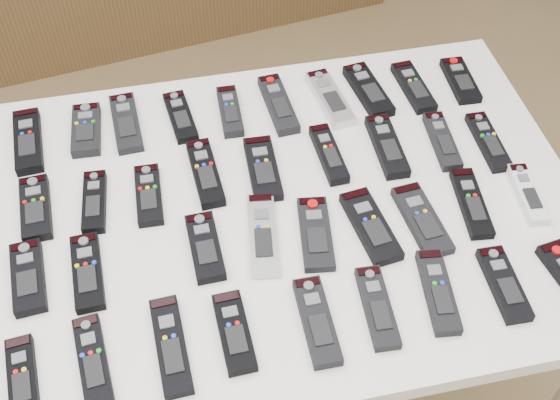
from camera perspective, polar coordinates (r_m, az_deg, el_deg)
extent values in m
plane|color=olive|center=(2.10, -3.89, -14.70)|extent=(4.00, 4.00, 0.00)
cube|color=white|center=(1.46, 0.00, -1.01)|extent=(1.25, 0.88, 0.04)
cylinder|color=beige|center=(2.03, -18.16, -2.30)|extent=(0.04, 0.04, 0.74)
cylinder|color=beige|center=(2.13, 12.90, 2.59)|extent=(0.04, 0.04, 0.74)
cube|color=black|center=(1.65, -19.80, 4.53)|extent=(0.07, 0.19, 0.02)
cube|color=black|center=(1.64, -15.47, 5.51)|extent=(0.07, 0.16, 0.02)
cube|color=black|center=(1.64, -12.39, 6.13)|extent=(0.07, 0.18, 0.02)
cube|color=black|center=(1.63, -8.09, 6.72)|extent=(0.07, 0.16, 0.02)
cube|color=black|center=(1.63, -4.09, 7.20)|extent=(0.05, 0.16, 0.02)
cube|color=black|center=(1.64, -0.14, 7.78)|extent=(0.06, 0.19, 0.02)
cube|color=#B7B7BC|center=(1.66, 4.07, 8.24)|extent=(0.08, 0.19, 0.02)
cube|color=black|center=(1.69, 7.18, 8.83)|extent=(0.08, 0.19, 0.02)
cube|color=black|center=(1.72, 10.79, 9.02)|extent=(0.06, 0.17, 0.02)
cube|color=black|center=(1.76, 14.45, 9.40)|extent=(0.06, 0.16, 0.02)
cube|color=black|center=(1.51, -19.24, -0.64)|extent=(0.07, 0.17, 0.02)
cube|color=black|center=(1.49, -14.85, -0.15)|extent=(0.06, 0.16, 0.02)
cube|color=black|center=(1.48, -10.62, 0.41)|extent=(0.06, 0.16, 0.02)
cube|color=black|center=(1.50, -6.09, 2.19)|extent=(0.06, 0.19, 0.02)
cube|color=black|center=(1.50, -1.41, 2.57)|extent=(0.07, 0.18, 0.02)
cube|color=black|center=(1.53, 3.99, 3.74)|extent=(0.05, 0.17, 0.02)
cube|color=black|center=(1.56, 8.69, 4.35)|extent=(0.06, 0.18, 0.02)
cube|color=black|center=(1.60, 13.04, 4.70)|extent=(0.06, 0.17, 0.02)
cube|color=black|center=(1.62, 16.57, 4.57)|extent=(0.05, 0.17, 0.02)
cube|color=black|center=(1.41, -19.79, -5.94)|extent=(0.07, 0.16, 0.02)
cube|color=black|center=(1.38, -15.38, -5.67)|extent=(0.06, 0.17, 0.02)
cube|color=black|center=(1.37, -6.10, -3.83)|extent=(0.06, 0.16, 0.02)
cube|color=#B7B7BC|center=(1.39, -1.41, -2.84)|extent=(0.08, 0.20, 0.02)
cube|color=black|center=(1.39, 2.92, -2.74)|extent=(0.08, 0.18, 0.02)
cube|color=black|center=(1.41, 7.37, -2.13)|extent=(0.08, 0.19, 0.02)
cube|color=black|center=(1.44, 11.45, -1.59)|extent=(0.08, 0.18, 0.02)
cube|color=black|center=(1.49, 15.29, -0.24)|extent=(0.07, 0.18, 0.02)
cube|color=silver|center=(1.54, 19.47, 0.47)|extent=(0.06, 0.16, 0.02)
cube|color=black|center=(1.30, -20.20, -13.46)|extent=(0.06, 0.16, 0.02)
cube|color=black|center=(1.28, -14.96, -12.55)|extent=(0.07, 0.18, 0.02)
cube|color=black|center=(1.27, -8.85, -11.60)|extent=(0.06, 0.19, 0.02)
cube|color=black|center=(1.27, -3.74, -10.67)|extent=(0.06, 0.16, 0.02)
cube|color=black|center=(1.28, 3.02, -9.81)|extent=(0.05, 0.18, 0.02)
cube|color=black|center=(1.30, 7.91, -8.63)|extent=(0.06, 0.17, 0.02)
cube|color=black|center=(1.34, 12.72, -7.27)|extent=(0.07, 0.18, 0.02)
cube|color=black|center=(1.38, 17.74, -6.53)|extent=(0.06, 0.16, 0.02)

